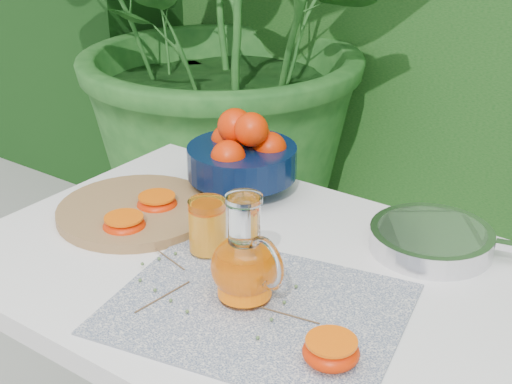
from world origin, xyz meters
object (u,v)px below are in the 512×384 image
Objects in this scene: saute_pan at (433,239)px; fruit_bowl at (243,154)px; juice_pitcher at (245,264)px; white_table at (250,302)px; cutting_board at (136,211)px.

fruit_bowl is at bearing 179.37° from saute_pan.
juice_pitcher reaches higher than saute_pan.
cutting_board is at bearing 176.54° from white_table.
white_table is at bearing -51.36° from fruit_bowl.
white_table is 2.47× the size of saute_pan.
fruit_bowl is at bearing 128.64° from white_table.
fruit_bowl is 0.63× the size of saute_pan.
saute_pan reaches higher than cutting_board.
saute_pan is (0.24, 0.23, 0.10)m from white_table.
white_table is 3.91× the size of fruit_bowl.
saute_pan is at bearing 61.06° from juice_pitcher.
white_table is 0.31m from cutting_board.
cutting_board reaches higher than white_table.
juice_pitcher is 0.38m from saute_pan.
juice_pitcher reaches higher than cutting_board.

